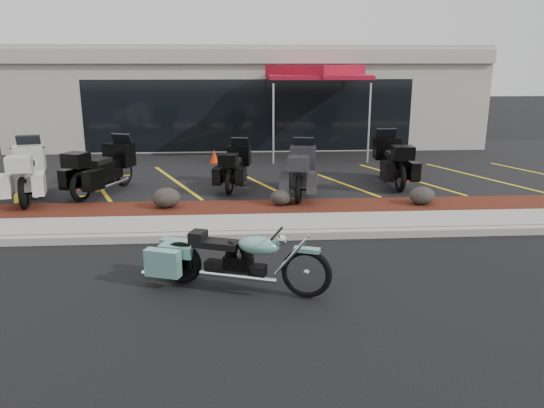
{
  "coord_description": "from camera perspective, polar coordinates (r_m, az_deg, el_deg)",
  "views": [
    {
      "loc": [
        -0.48,
        -9.07,
        3.4
      ],
      "look_at": [
        0.21,
        1.2,
        0.64
      ],
      "focal_mm": 35.0,
      "sensor_mm": 36.0,
      "label": 1
    }
  ],
  "objects": [
    {
      "name": "traffic_cone",
      "position": [
        17.8,
        -6.24,
        5.14
      ],
      "size": [
        0.37,
        0.37,
        0.44
      ],
      "primitive_type": "cone",
      "rotation": [
        0.0,
        0.0,
        -0.28
      ],
      "color": "red",
      "rests_on": "upper_lot"
    },
    {
      "name": "upper_lot",
      "position": [
        17.59,
        -2.18,
        4.12
      ],
      "size": [
        26.0,
        9.6,
        0.15
      ],
      "primitive_type": "cube",
      "color": "black",
      "rests_on": "ground"
    },
    {
      "name": "touring_black_rear",
      "position": [
        15.65,
        12.08,
        5.38
      ],
      "size": [
        1.05,
        2.5,
        1.43
      ],
      "primitive_type": null,
      "rotation": [
        0.0,
        0.0,
        1.53
      ],
      "color": "black",
      "rests_on": "upper_lot"
    },
    {
      "name": "sidewalk",
      "position": [
        11.18,
        -1.19,
        -2.27
      ],
      "size": [
        24.0,
        1.2,
        0.15
      ],
      "primitive_type": "cube",
      "color": "gray",
      "rests_on": "ground"
    },
    {
      "name": "popup_canopy",
      "position": [
        19.04,
        4.7,
        13.82
      ],
      "size": [
        3.85,
        3.85,
        3.15
      ],
      "rotation": [
        0.0,
        0.0,
        -0.15
      ],
      "color": "silver",
      "rests_on": "upper_lot"
    },
    {
      "name": "touring_black_front",
      "position": [
        14.77,
        -15.75,
        4.58
      ],
      "size": [
        1.8,
        2.63,
        1.43
      ],
      "primitive_type": null,
      "rotation": [
        0.0,
        0.0,
        1.18
      ],
      "color": "black",
      "rests_on": "upper_lot"
    },
    {
      "name": "touring_grey",
      "position": [
        14.07,
        3.38,
        4.47
      ],
      "size": [
        1.31,
        2.46,
        1.36
      ],
      "primitive_type": null,
      "rotation": [
        0.0,
        0.0,
        1.38
      ],
      "color": "#2E2D32",
      "rests_on": "upper_lot"
    },
    {
      "name": "boulder_mid",
      "position": [
        12.38,
        1.02,
        0.74
      ],
      "size": [
        0.52,
        0.43,
        0.37
      ],
      "primitive_type": "ellipsoid",
      "color": "black",
      "rests_on": "mulch_bed"
    },
    {
      "name": "touring_white",
      "position": [
        14.96,
        -24.5,
        3.99
      ],
      "size": [
        1.53,
        2.67,
        1.47
      ],
      "primitive_type": null,
      "rotation": [
        0.0,
        0.0,
        1.81
      ],
      "color": "silver",
      "rests_on": "upper_lot"
    },
    {
      "name": "boulder_right",
      "position": [
        12.92,
        15.84,
        0.88
      ],
      "size": [
        0.59,
        0.5,
        0.42
      ],
      "primitive_type": "ellipsoid",
      "color": "black",
      "rests_on": "mulch_bed"
    },
    {
      "name": "dealership_building",
      "position": [
        23.58,
        -2.69,
        11.62
      ],
      "size": [
        18.0,
        8.16,
        4.0
      ],
      "color": "#A09C91",
      "rests_on": "ground"
    },
    {
      "name": "hero_cruiser",
      "position": [
        7.83,
        3.74,
        -6.69
      ],
      "size": [
        2.94,
        1.65,
        1.01
      ],
      "primitive_type": null,
      "rotation": [
        0.0,
        0.0,
        -0.35
      ],
      "color": "#669F97",
      "rests_on": "ground"
    },
    {
      "name": "touring_black_mid",
      "position": [
        14.81,
        -3.45,
        4.79
      ],
      "size": [
        1.21,
        2.26,
        1.25
      ],
      "primitive_type": null,
      "rotation": [
        0.0,
        0.0,
        1.38
      ],
      "color": "black",
      "rests_on": "upper_lot"
    },
    {
      "name": "curb",
      "position": [
        10.52,
        -1.01,
        -3.4
      ],
      "size": [
        24.0,
        0.25,
        0.15
      ],
      "primitive_type": "cube",
      "color": "gray",
      "rests_on": "ground"
    },
    {
      "name": "mulch_bed",
      "position": [
        12.33,
        -1.44,
        -0.59
      ],
      "size": [
        24.0,
        1.2,
        0.16
      ],
      "primitive_type": "cube",
      "color": "#37110C",
      "rests_on": "ground"
    },
    {
      "name": "ground",
      "position": [
        9.69,
        -0.74,
        -5.5
      ],
      "size": [
        90.0,
        90.0,
        0.0
      ],
      "primitive_type": "plane",
      "color": "black",
      "rests_on": "ground"
    },
    {
      "name": "boulder_left",
      "position": [
        12.39,
        -11.3,
        0.67
      ],
      "size": [
        0.65,
        0.54,
        0.46
      ],
      "primitive_type": "ellipsoid",
      "color": "black",
      "rests_on": "mulch_bed"
    }
  ]
}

